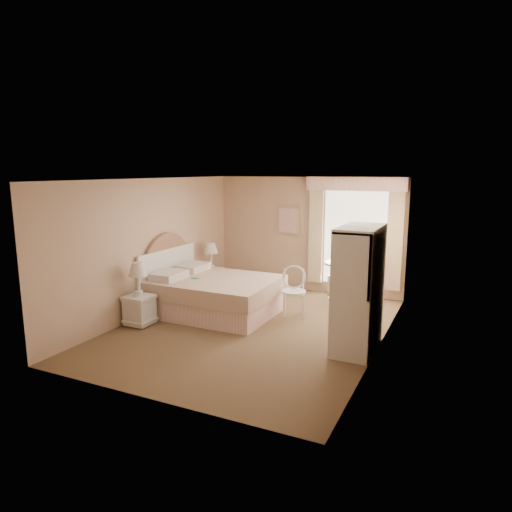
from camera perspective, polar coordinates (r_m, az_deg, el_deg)
The scene contains 9 objects.
room at distance 7.56m, azimuth -0.35°, elevation 0.05°, with size 4.21×5.51×2.51m.
window at distance 9.69m, azimuth 12.17°, elevation 2.72°, with size 2.05×0.22×2.51m.
framed_art at distance 10.16m, azimuth 4.01°, elevation 4.49°, with size 0.52×0.04×0.62m.
bed at distance 8.63m, azimuth -5.83°, elevation -4.60°, with size 2.25×1.77×1.57m.
nightstand_near at distance 8.15m, azimuth -14.40°, elevation -5.58°, with size 0.45×0.45×1.09m.
nightstand_far at distance 10.05m, azimuth -5.63°, elevation -2.20°, with size 0.45×0.45×1.08m.
round_table at distance 9.55m, azimuth 10.74°, elevation -2.32°, with size 0.75×0.75×0.79m.
cafe_chair at distance 8.40m, azimuth 4.75°, elevation -3.90°, with size 0.57×0.57×0.92m.
armoire at distance 6.93m, azimuth 12.69°, elevation -5.30°, with size 0.56×1.12×1.86m.
Camera 1 is at (3.22, -6.69, 2.66)m, focal length 32.00 mm.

